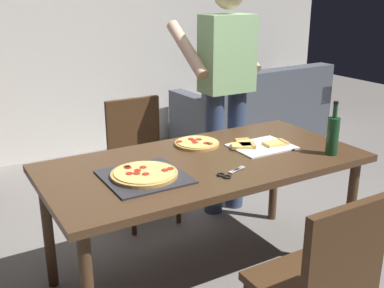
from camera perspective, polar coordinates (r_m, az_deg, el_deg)
name	(u,v)px	position (r m, az deg, el deg)	size (l,w,h in m)	color
ground_plane	(204,273)	(2.96, 1.52, -15.69)	(12.00, 12.00, 0.00)	gray
back_wall	(66,18)	(4.86, -15.26, 14.81)	(6.40, 0.10, 2.80)	silver
dining_table	(205,171)	(2.64, 1.65, -3.41)	(1.82, 0.88, 0.75)	#4C331E
chair_near_camera	(322,280)	(2.08, 15.71, -15.85)	(0.42, 0.42, 0.90)	#472D19
chair_far_side	(140,152)	(3.46, -6.48, -1.00)	(0.42, 0.42, 0.90)	#472D19
couch	(255,114)	(5.35, 7.73, 3.64)	(1.74, 0.94, 0.85)	#4C515B
person_serving_pizza	(225,85)	(3.43, 4.15, 7.33)	(0.55, 0.54, 1.75)	#38476B
pepperoni_pizza_on_tray	(144,175)	(2.37, -5.91, -3.81)	(0.40, 0.40, 0.04)	#2D2D33
pizza_slices_on_towel	(259,145)	(2.84, 8.25, -0.16)	(0.38, 0.29, 0.03)	white
wine_bottle	(333,135)	(2.78, 17.00, 1.10)	(0.07, 0.07, 0.32)	#194723
kitchen_scissors	(229,173)	(2.41, 4.54, -3.65)	(0.20, 0.11, 0.01)	silver
second_pizza_plain	(197,143)	(2.85, 0.61, 0.09)	(0.28, 0.28, 0.03)	tan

